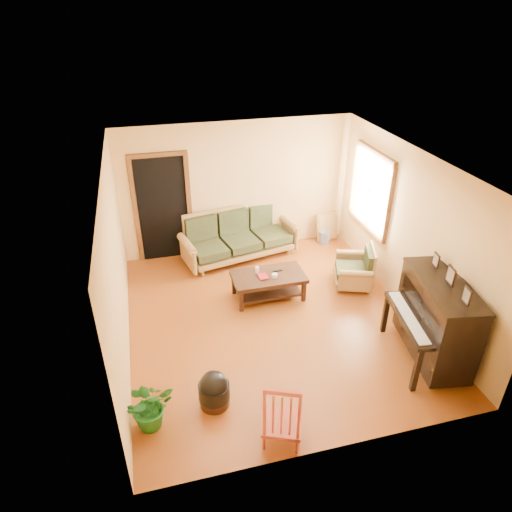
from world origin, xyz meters
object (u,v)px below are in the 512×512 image
object	(u,v)px
coffee_table	(268,286)
potted_plant	(150,406)
red_chair	(283,409)
footstool	(214,393)
sofa	(240,236)
armchair	(354,266)
ceramic_crock	(324,237)
piano	(436,322)

from	to	relation	value
coffee_table	potted_plant	world-z (taller)	potted_plant
coffee_table	potted_plant	distance (m)	3.08
coffee_table	red_chair	xyz separation A→B (m)	(-0.63, -2.82, 0.25)
coffee_table	footstool	xyz separation A→B (m)	(-1.32, -2.12, -0.03)
sofa	potted_plant	size ratio (longest dim) A/B	3.51
armchair	potted_plant	world-z (taller)	armchair
ceramic_crock	potted_plant	world-z (taller)	potted_plant
sofa	coffee_table	bearing A→B (deg)	-95.44
coffee_table	ceramic_crock	size ratio (longest dim) A/B	4.56
coffee_table	red_chair	distance (m)	2.90
red_chair	potted_plant	xyz separation A→B (m)	(-1.47, 0.58, -0.16)
footstool	coffee_table	bearing A→B (deg)	58.21
red_chair	potted_plant	size ratio (longest dim) A/B	1.50
ceramic_crock	potted_plant	size ratio (longest dim) A/B	0.42
sofa	red_chair	xyz separation A→B (m)	(-0.47, -4.28, -0.00)
piano	footstool	xyz separation A→B (m)	(-3.15, -0.10, -0.44)
red_chair	ceramic_crock	world-z (taller)	red_chair
coffee_table	ceramic_crock	xyz separation A→B (m)	(1.68, 1.61, -0.09)
red_chair	ceramic_crock	bearing A→B (deg)	85.11
sofa	coffee_table	world-z (taller)	sofa
red_chair	footstool	bearing A→B (deg)	157.05
coffee_table	potted_plant	bearing A→B (deg)	-133.20
footstool	potted_plant	world-z (taller)	potted_plant
armchair	footstool	xyz separation A→B (m)	(-2.88, -2.12, -0.19)
coffee_table	red_chair	world-z (taller)	red_chair
armchair	ceramic_crock	bearing A→B (deg)	105.57
armchair	piano	distance (m)	2.05
red_chair	potted_plant	bearing A→B (deg)	-178.68
sofa	armchair	bearing A→B (deg)	-52.17
armchair	piano	xyz separation A→B (m)	(0.27, -2.02, 0.25)
armchair	ceramic_crock	world-z (taller)	armchair
coffee_table	piano	distance (m)	2.76
sofa	armchair	xyz separation A→B (m)	(1.74, -1.47, -0.10)
armchair	potted_plant	distance (m)	4.30
armchair	piano	size ratio (longest dim) A/B	0.53
sofa	armchair	world-z (taller)	sofa
sofa	red_chair	world-z (taller)	sofa
coffee_table	footstool	bearing A→B (deg)	-121.79
coffee_table	ceramic_crock	distance (m)	2.32
piano	red_chair	bearing A→B (deg)	-152.21
potted_plant	coffee_table	bearing A→B (deg)	46.80
sofa	piano	bearing A→B (deg)	-72.12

